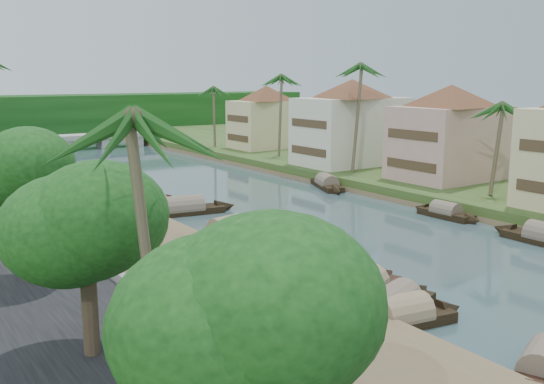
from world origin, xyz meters
TOP-DOWN VIEW (x-y plane):
  - ground at (0.00, 0.00)m, footprint 220.00×220.00m
  - left_bank at (-16.00, 20.00)m, footprint 10.00×180.00m
  - right_bank at (19.00, 20.00)m, footprint 16.00×180.00m
  - retaining_wall at (-20.20, 20.00)m, footprint 0.40×180.00m
  - treeline at (0.00, 100.00)m, footprint 120.00×14.00m
  - bridge at (0.00, 72.00)m, footprint 28.00×4.00m
  - building_mid at (19.99, 14.00)m, footprint 14.11×14.11m
  - building_far at (18.99, 28.00)m, footprint 15.59×15.59m
  - building_distant at (19.99, 48.00)m, footprint 12.62×12.62m
  - sampan_0 at (-9.03, -15.07)m, footprint 7.37×4.04m
  - sampan_1 at (-9.88, -8.35)m, footprint 7.42×2.82m
  - sampan_2 at (-9.28, -4.73)m, footprint 9.28×5.33m
  - sampan_3 at (-9.48, -7.28)m, footprint 8.76×4.41m
  - sampan_4 at (-9.63, -3.24)m, footprint 7.82×2.84m
  - sampan_5 at (-9.23, 1.08)m, footprint 6.49×2.10m
  - sampan_6 at (-9.01, 4.62)m, footprint 6.87×2.87m
  - sampan_7 at (-8.34, 9.18)m, footprint 7.63×2.73m
  - sampan_8 at (-8.64, 10.44)m, footprint 7.60×3.33m
  - sampan_9 at (-7.92, 19.16)m, footprint 9.86×3.36m
  - sampan_10 at (-9.69, 21.96)m, footprint 7.38×2.75m
  - sampan_11 at (-9.53, 26.39)m, footprint 8.04×5.83m
  - sampan_12 at (-9.77, 25.29)m, footprint 7.94×2.24m
  - sampan_13 at (-9.87, 30.18)m, footprint 7.46×2.07m
  - sampan_15 at (9.75, 5.51)m, footprint 1.73×6.96m
  - sampan_16 at (10.28, 21.89)m, footprint 4.85×8.88m
  - canoe_1 at (-5.88, 0.35)m, footprint 5.05×1.48m
  - canoe_2 at (-10.04, 23.65)m, footprint 4.43×3.29m
  - palm_1 at (16.00, 5.62)m, footprint 3.20×3.20m
  - palm_2 at (15.00, 22.91)m, footprint 3.20×3.20m
  - palm_3 at (16.00, 38.91)m, footprint 3.20×3.20m
  - palm_4 at (-23.00, -9.64)m, footprint 3.20×3.20m
  - palm_7 at (14.00, 53.16)m, footprint 3.20×3.20m
  - tree_0 at (-24.00, -16.97)m, footprint 4.88×4.88m
  - tree_1 at (-24.00, -5.88)m, footprint 5.06×5.06m
  - tree_2 at (-24.00, 4.40)m, footprint 4.51×4.51m
  - tree_6 at (24.00, 29.44)m, footprint 4.20×4.20m
  - person_near at (-14.69, -6.66)m, footprint 0.70×0.63m
  - person_far at (-16.20, 12.91)m, footprint 0.89×0.88m

SIDE VIEW (x-z plane):
  - ground at x=0.00m, z-range 0.00..0.00m
  - canoe_2 at x=-10.04m, z-range -0.25..0.45m
  - canoe_1 at x=-5.88m, z-range -0.30..0.50m
  - left_bank at x=-16.00m, z-range 0.00..0.80m
  - sampan_12 at x=-9.77m, z-range -0.55..1.36m
  - sampan_15 at x=9.75m, z-range -0.55..1.36m
  - sampan_0 at x=-9.03m, z-range -0.58..1.39m
  - sampan_7 at x=-8.34m, z-range -0.60..1.42m
  - sampan_10 at x=-9.69m, z-range -0.60..1.42m
  - sampan_6 at x=-9.01m, z-range -0.61..1.43m
  - sampan_13 at x=-9.87m, z-range -0.61..1.43m
  - sampan_5 at x=-9.23m, z-range -0.62..1.45m
  - sampan_16 at x=10.28m, z-range -0.67..1.50m
  - sampan_1 at x=-9.88m, z-range -0.67..1.50m
  - sampan_4 at x=-9.63m, z-range -0.68..1.51m
  - sampan_8 at x=-8.64m, z-range -0.72..1.56m
  - sampan_3 at x=-9.48m, z-range -0.74..1.57m
  - sampan_11 at x=-9.53m, z-range -0.76..1.60m
  - sampan_9 at x=-7.92m, z-range -0.79..1.63m
  - sampan_2 at x=-9.28m, z-range -0.79..1.63m
  - right_bank at x=19.00m, z-range 0.00..1.20m
  - retaining_wall at x=-20.20m, z-range 0.80..1.90m
  - person_far at x=-16.20m, z-range 0.80..2.24m
  - person_near at x=-14.69m, z-range 0.80..2.41m
  - bridge at x=0.00m, z-range 0.52..2.92m
  - treeline at x=0.00m, z-range 0.00..8.00m
  - tree_6 at x=24.00m, z-range 2.55..8.89m
  - building_distant at x=19.99m, z-range 1.28..10.48m
  - building_mid at x=19.99m, z-range 1.28..10.98m
  - tree_1 at x=-24.00m, z-range 2.81..9.95m
  - building_far at x=18.99m, z-range 1.28..11.48m
  - tree_0 at x=-24.00m, z-range 2.96..10.27m
  - tree_2 at x=-24.00m, z-range 3.26..10.91m
  - palm_1 at x=16.00m, z-range 4.28..13.87m
  - palm_7 at x=14.00m, z-range 4.64..15.00m
  - palm_4 at x=-23.00m, z-range 4.97..15.63m
  - palm_3 at x=16.00m, z-range 5.44..17.55m
  - palm_2 at x=15.00m, z-range 5.98..19.24m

